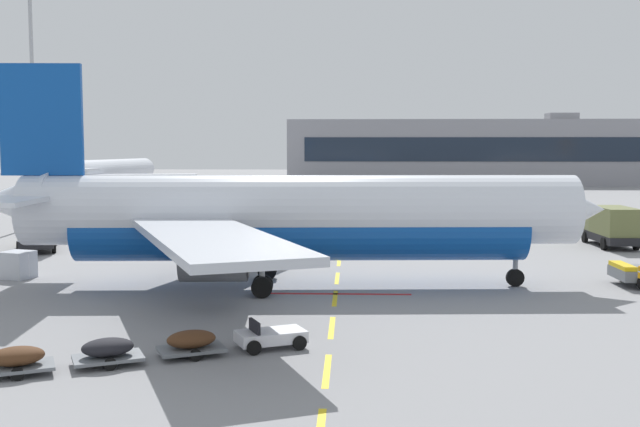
% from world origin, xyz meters
% --- Properties ---
extents(ground, '(400.00, 400.00, 0.00)m').
position_xyz_m(ground, '(40.00, 40.00, 0.00)').
color(ground, gray).
extents(apron_paint_markings, '(8.00, 94.28, 0.01)m').
position_xyz_m(apron_paint_markings, '(18.00, 37.10, 0.00)').
color(apron_paint_markings, yellow).
rests_on(apron_paint_markings, ground).
extents(airliner_foreground, '(34.80, 34.57, 12.20)m').
position_xyz_m(airliner_foreground, '(15.48, 23.80, 3.95)').
color(airliner_foreground, silver).
rests_on(airliner_foreground, ground).
extents(airliner_mid_left, '(31.94, 32.51, 11.42)m').
position_xyz_m(airliner_mid_left, '(-19.25, 96.44, 3.70)').
color(airliner_mid_left, silver).
rests_on(airliner_mid_left, ground).
extents(catering_truck, '(4.71, 7.40, 3.14)m').
position_xyz_m(catering_truck, '(-4.78, 38.06, 1.65)').
color(catering_truck, black).
rests_on(catering_truck, ground).
extents(ground_power_truck, '(2.75, 7.03, 3.14)m').
position_xyz_m(ground_power_truck, '(39.00, 41.84, 1.65)').
color(ground_power_truck, black).
rests_on(ground_power_truck, ground).
extents(baggage_train, '(11.14, 6.22, 1.14)m').
position_xyz_m(baggage_train, '(11.59, 9.26, 0.53)').
color(baggage_train, silver).
rests_on(baggage_train, ground).
extents(uld_cargo_container, '(1.98, 1.96, 1.60)m').
position_xyz_m(uld_cargo_container, '(-0.87, 26.01, 0.80)').
color(uld_cargo_container, '#B7BCC6').
rests_on(uld_cargo_container, ground).
extents(apron_light_mast_near, '(1.80, 1.80, 25.16)m').
position_xyz_m(apron_light_mast_near, '(-12.07, 55.15, 15.63)').
color(apron_light_mast_near, slate).
rests_on(apron_light_mast_near, ground).
extents(terminal_satellite, '(87.43, 23.54, 14.78)m').
position_xyz_m(terminal_satellite, '(49.71, 143.67, 6.60)').
color(terminal_satellite, gray).
rests_on(terminal_satellite, ground).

